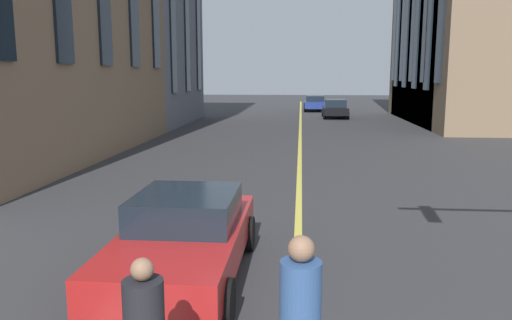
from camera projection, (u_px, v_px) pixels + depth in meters
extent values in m
cube|color=#D8C64C|center=(300.00, 150.00, 22.06)|extent=(80.00, 0.16, 0.01)
cube|color=#B21E1E|center=(184.00, 244.00, 8.04)|extent=(4.40, 1.80, 0.55)
cube|color=#19232D|center=(187.00, 208.00, 8.17)|extent=(1.85, 1.58, 0.50)
cylinder|color=black|center=(225.00, 302.00, 6.59)|extent=(0.64, 0.22, 0.64)
cylinder|color=black|center=(96.00, 297.00, 6.74)|extent=(0.64, 0.22, 0.64)
cylinder|color=black|center=(248.00, 234.00, 9.44)|extent=(0.64, 0.22, 0.64)
cylinder|color=black|center=(157.00, 231.00, 9.59)|extent=(0.64, 0.22, 0.64)
cube|color=navy|center=(315.00, 104.00, 45.57)|extent=(4.40, 1.80, 0.55)
cube|color=#19232D|center=(315.00, 99.00, 45.26)|extent=(1.85, 1.58, 0.50)
cylinder|color=black|center=(305.00, 106.00, 47.11)|extent=(0.64, 0.22, 0.64)
cylinder|color=black|center=(324.00, 106.00, 46.96)|extent=(0.64, 0.22, 0.64)
cylinder|color=black|center=(305.00, 108.00, 44.26)|extent=(0.64, 0.22, 0.64)
cylinder|color=black|center=(325.00, 108.00, 44.11)|extent=(0.64, 0.22, 0.64)
cube|color=black|center=(335.00, 110.00, 38.21)|extent=(3.90, 1.75, 0.55)
cube|color=#19232D|center=(335.00, 103.00, 37.93)|extent=(1.64, 1.54, 0.55)
cylinder|color=black|center=(323.00, 113.00, 39.59)|extent=(0.60, 0.21, 0.60)
cylinder|color=black|center=(345.00, 113.00, 39.45)|extent=(0.60, 0.21, 0.60)
cylinder|color=black|center=(325.00, 115.00, 37.06)|extent=(0.60, 0.21, 0.60)
cylinder|color=black|center=(348.00, 115.00, 36.92)|extent=(0.60, 0.21, 0.60)
cylinder|color=black|center=(144.00, 314.00, 4.62)|extent=(0.38, 0.38, 0.65)
sphere|color=#8C664C|center=(142.00, 269.00, 4.55)|extent=(0.21, 0.21, 0.21)
cylinder|color=#2D4C7F|center=(300.00, 301.00, 4.56)|extent=(0.38, 0.38, 0.74)
sphere|color=#8C664C|center=(301.00, 249.00, 4.48)|extent=(0.24, 0.24, 0.24)
cube|color=#19232D|center=(399.00, 3.00, 38.97)|extent=(1.10, 0.10, 12.65)
cube|color=slate|center=(116.00, 6.00, 33.03)|extent=(11.06, 9.23, 15.38)
cube|color=#19232D|center=(186.00, 0.00, 32.57)|extent=(1.10, 0.10, 11.69)
cube|color=#19232D|center=(198.00, 7.00, 36.19)|extent=(1.10, 0.10, 11.69)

